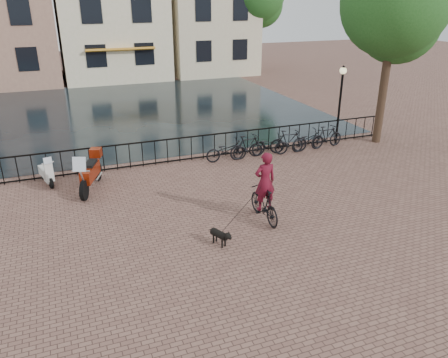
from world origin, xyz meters
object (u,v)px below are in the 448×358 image
object	(u,v)px
lamp_post	(341,92)
dog	(219,236)
cyclist	(265,191)
motorcycle	(90,168)
scooter	(45,168)

from	to	relation	value
lamp_post	dog	xyz separation A→B (m)	(-7.94, -6.17, -2.13)
lamp_post	cyclist	distance (m)	8.28
dog	motorcycle	size ratio (longest dim) A/B	0.35
dog	motorcycle	distance (m)	5.80
dog	cyclist	bearing A→B (deg)	2.48
lamp_post	scooter	size ratio (longest dim) A/B	2.59
motorcycle	lamp_post	bearing A→B (deg)	27.00
cyclist	dog	xyz separation A→B (m)	(-1.75, -0.86, -0.70)
lamp_post	cyclist	bearing A→B (deg)	-139.39
lamp_post	dog	size ratio (longest dim) A/B	4.42
lamp_post	cyclist	size ratio (longest dim) A/B	1.38
cyclist	motorcycle	bearing A→B (deg)	-42.72
cyclist	motorcycle	world-z (taller)	cyclist
lamp_post	scooter	bearing A→B (deg)	-179.78
motorcycle	dog	bearing A→B (deg)	-39.37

